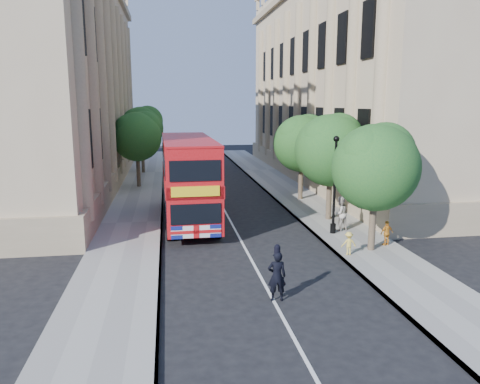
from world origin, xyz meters
name	(u,v)px	position (x,y,z in m)	size (l,w,h in m)	color
ground	(264,283)	(0.00, 0.00, 0.00)	(120.00, 120.00, 0.00)	black
pavement_right	(322,216)	(5.75, 10.00, 0.06)	(3.50, 80.00, 0.12)	gray
pavement_left	(132,223)	(-5.75, 10.00, 0.06)	(3.50, 80.00, 0.12)	gray
building_right	(361,79)	(13.80, 24.00, 9.00)	(12.00, 38.00, 18.00)	tan
building_left	(38,77)	(-13.80, 24.00, 9.00)	(12.00, 38.00, 18.00)	tan
tree_right_near	(376,163)	(5.84, 3.03, 4.25)	(4.00, 4.00, 6.08)	#473828
tree_right_mid	(331,146)	(5.84, 9.03, 4.45)	(4.20, 4.20, 6.37)	#473828
tree_right_far	(302,140)	(5.84, 15.03, 4.31)	(4.00, 4.00, 6.15)	#473828
tree_left_far	(137,134)	(-5.96, 22.03, 4.44)	(4.00, 4.00, 6.30)	#473828
tree_left_back	(142,126)	(-5.96, 30.03, 4.71)	(4.20, 4.20, 6.65)	#473828
lamp_post	(334,189)	(5.00, 6.00, 2.51)	(0.32, 0.32, 5.16)	black
double_decker_bus	(188,177)	(-2.43, 10.07, 2.68)	(3.00, 10.55, 4.85)	#B10C0F
box_van	(188,190)	(-2.34, 12.27, 1.51)	(2.68, 5.59, 3.09)	black
police_constable	(277,276)	(0.11, -1.69, 0.91)	(0.66, 0.44, 1.82)	black
woman_pedestrian	(340,213)	(5.55, 6.47, 1.06)	(0.92, 0.71, 1.88)	beige
child_a	(387,233)	(6.81, 3.52, 0.73)	(0.71, 0.30, 1.22)	orange
child_b	(349,243)	(4.45, 2.46, 0.65)	(0.69, 0.40, 1.07)	#E2C34D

